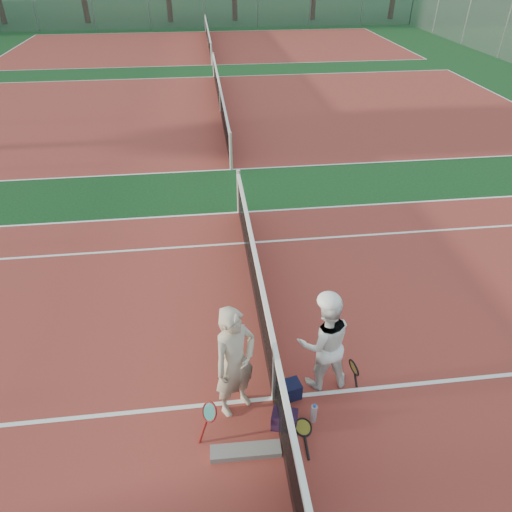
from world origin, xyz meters
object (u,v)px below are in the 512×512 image
at_px(sports_bag_purple, 284,420).
at_px(water_bottle, 314,414).
at_px(player_b, 324,342).
at_px(racket_black_held, 353,376).
at_px(sports_bag_navy, 288,390).
at_px(racket_spare, 303,427).
at_px(racket_red, 210,419).
at_px(player_a, 235,362).
at_px(net_main, 274,375).

distance_m(sports_bag_purple, water_bottle, 0.41).
xyz_separation_m(player_b, water_bottle, (-0.25, -0.67, -0.65)).
bearing_deg(sports_bag_purple, racket_black_held, 24.80).
xyz_separation_m(racket_black_held, sports_bag_navy, (-0.93, -0.02, -0.16)).
bearing_deg(racket_spare, sports_bag_navy, 14.53).
height_order(racket_red, racket_spare, racket_red).
distance_m(player_b, racket_red, 1.85).
bearing_deg(racket_red, player_a, 4.49).
relative_size(net_main, player_a, 6.23).
relative_size(racket_red, sports_bag_navy, 1.62).
relative_size(net_main, player_b, 6.88).
distance_m(player_a, player_b, 1.31).
xyz_separation_m(player_b, sports_bag_navy, (-0.52, -0.23, -0.66)).
height_order(racket_red, water_bottle, racket_red).
bearing_deg(racket_black_held, racket_red, -2.97).
distance_m(racket_black_held, sports_bag_navy, 0.94).
bearing_deg(water_bottle, player_b, 69.19).
bearing_deg(player_b, racket_black_held, 150.01).
bearing_deg(net_main, water_bottle, -41.55).
bearing_deg(water_bottle, sports_bag_purple, -174.92).
bearing_deg(racket_spare, player_b, -25.37).
height_order(racket_spare, sports_bag_navy, sports_bag_navy).
bearing_deg(net_main, racket_red, -154.31).
distance_m(racket_black_held, racket_spare, 1.02).
xyz_separation_m(player_b, racket_black_held, (0.41, -0.21, -0.50)).
relative_size(racket_red, racket_black_held, 0.93).
relative_size(player_b, racket_black_held, 2.71).
height_order(player_b, sports_bag_purple, player_b).
height_order(player_a, player_b, player_a).
bearing_deg(racket_spare, player_a, 64.34).
bearing_deg(sports_bag_purple, net_main, 99.26).
bearing_deg(player_b, sports_bag_purple, 44.28).
bearing_deg(water_bottle, sports_bag_navy, 121.50).
relative_size(player_b, sports_bag_navy, 4.73).
bearing_deg(net_main, racket_spare, -58.26).
relative_size(player_b, racket_spare, 2.66).
bearing_deg(racket_spare, net_main, 34.69).
bearing_deg(racket_black_held, sports_bag_navy, -14.53).
xyz_separation_m(net_main, racket_black_held, (1.14, 0.03, -0.22)).
bearing_deg(racket_red, net_main, -15.60).
distance_m(racket_spare, water_bottle, 0.23).
relative_size(player_a, water_bottle, 5.88).
relative_size(net_main, water_bottle, 36.60).
bearing_deg(sports_bag_navy, sports_bag_purple, -106.46).
relative_size(player_a, sports_bag_purple, 5.29).
bearing_deg(racket_spare, racket_red, 88.90).
height_order(player_a, water_bottle, player_a).
xyz_separation_m(player_a, player_b, (1.27, 0.29, -0.08)).
height_order(racket_red, racket_black_held, racket_black_held).
distance_m(player_a, sports_bag_navy, 1.06).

